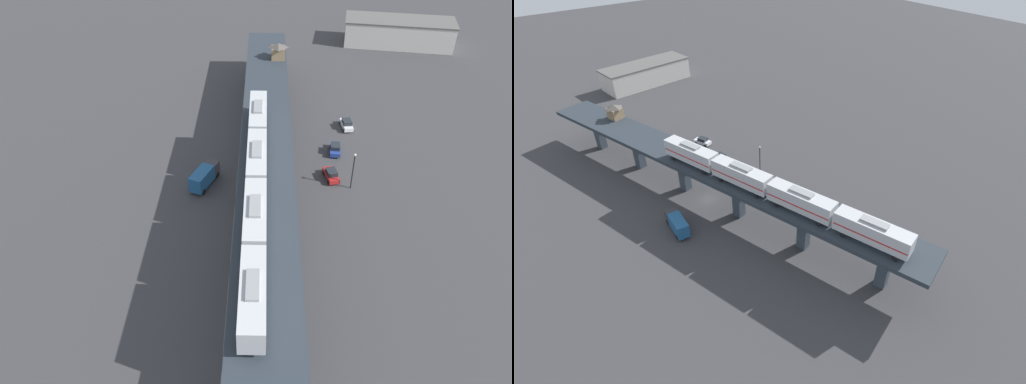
# 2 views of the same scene
# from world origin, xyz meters

# --- Properties ---
(ground_plane) EXTENTS (400.00, 400.00, 0.00)m
(ground_plane) POSITION_xyz_m (0.00, 0.00, 0.00)
(ground_plane) COLOR #38383A
(elevated_viaduct) EXTENTS (33.15, 90.81, 8.69)m
(elevated_viaduct) POSITION_xyz_m (0.05, -0.19, 7.43)
(elevated_viaduct) COLOR #283039
(elevated_viaduct) RESTS_ON ground
(subway_train) EXTENTS (16.26, 48.68, 4.45)m
(subway_train) POSITION_xyz_m (3.32, -16.87, 11.23)
(subway_train) COLOR silver
(subway_train) RESTS_ON elevated_viaduct
(signal_hut) EXTENTS (3.98, 3.98, 3.40)m
(signal_hut) POSITION_xyz_m (-6.15, 30.54, 10.49)
(signal_hut) COLOR #8C7251
(signal_hut) RESTS_ON elevated_viaduct
(street_car_red) EXTENTS (3.63, 4.73, 1.89)m
(street_car_red) POSITION_xyz_m (10.91, 2.97, 0.94)
(street_car_red) COLOR #AD1E1E
(street_car_red) RESTS_ON ground
(street_car_white) EXTENTS (3.39, 4.75, 1.89)m
(street_car_white) POSITION_xyz_m (10.82, 20.87, 0.94)
(street_car_white) COLOR silver
(street_car_white) RESTS_ON ground
(street_car_blue) EXTENTS (2.48, 4.63, 1.89)m
(street_car_blue) POSITION_xyz_m (10.18, 11.32, 0.94)
(street_car_blue) COLOR #233D93
(street_car_blue) RESTS_ON ground
(delivery_truck) EXTENTS (3.01, 7.40, 3.20)m
(delivery_truck) POSITION_xyz_m (-9.48, -4.91, 1.76)
(delivery_truck) COLOR #333338
(delivery_truck) RESTS_ON ground
(street_lamp) EXTENTS (0.44, 0.44, 6.94)m
(street_lamp) POSITION_xyz_m (14.58, 1.35, 4.11)
(street_lamp) COLOR black
(street_lamp) RESTS_ON ground
(warehouse_building) EXTENTS (29.57, 13.53, 6.80)m
(warehouse_building) POSITION_xyz_m (17.13, 68.88, 3.41)
(warehouse_building) COLOR beige
(warehouse_building) RESTS_ON ground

